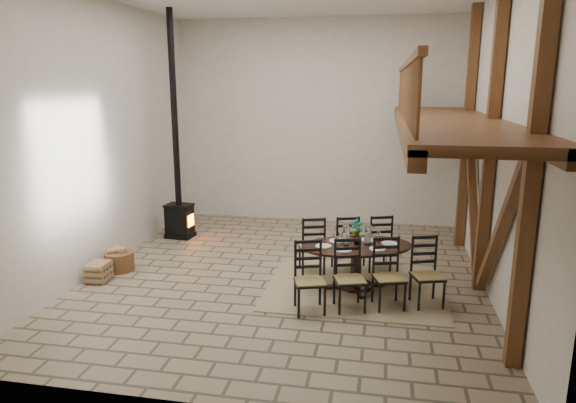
% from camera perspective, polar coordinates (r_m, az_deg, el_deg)
% --- Properties ---
extents(ground, '(8.00, 8.00, 0.00)m').
position_cam_1_polar(ground, '(9.57, -0.26, -8.18)').
color(ground, '#8D7C5E').
rests_on(ground, ground).
extents(room_shell, '(7.02, 8.02, 5.01)m').
position_cam_1_polar(room_shell, '(8.78, 7.49, 10.00)').
color(room_shell, silver).
rests_on(room_shell, ground).
extents(rug, '(3.00, 2.50, 0.02)m').
position_cam_1_polar(rug, '(9.07, 7.49, -9.45)').
color(rug, tan).
rests_on(rug, ground).
extents(dining_table, '(2.57, 2.62, 1.22)m').
position_cam_1_polar(dining_table, '(8.85, 7.70, -7.34)').
color(dining_table, black).
rests_on(dining_table, ground).
extents(wood_stove, '(0.64, 0.51, 5.00)m').
position_cam_1_polar(wood_stove, '(11.82, -12.12, 1.44)').
color(wood_stove, black).
rests_on(wood_stove, ground).
extents(log_basket, '(0.54, 0.54, 0.45)m').
position_cam_1_polar(log_basket, '(10.26, -18.22, -6.22)').
color(log_basket, brown).
rests_on(log_basket, ground).
extents(log_stack, '(0.36, 0.48, 0.35)m').
position_cam_1_polar(log_stack, '(9.84, -20.29, -7.33)').
color(log_stack, '#987055').
rests_on(log_stack, ground).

